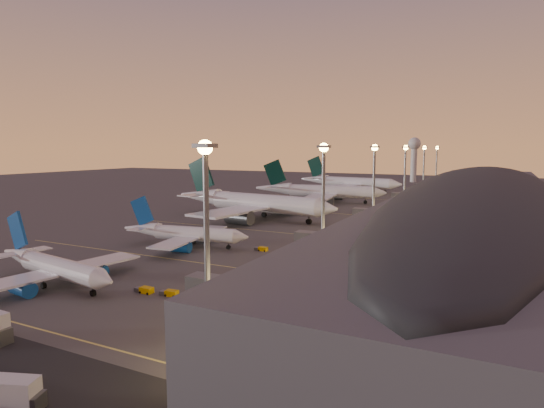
{
  "coord_description": "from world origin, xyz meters",
  "views": [
    {
      "loc": [
        67.1,
        -84.31,
        24.95
      ],
      "look_at": [
        2.0,
        45.0,
        7.0
      ],
      "focal_mm": 30.0,
      "sensor_mm": 36.0,
      "label": 1
    }
  ],
  "objects_px": {
    "baggage_tug_a": "(145,290)",
    "catering_truck_b": "(15,395)",
    "baggage_tug_b": "(170,293)",
    "airliner_narrow_north": "(184,233)",
    "baggage_tug_d": "(284,280)",
    "airliner_wide_mid": "(319,191)",
    "airliner_wide_far": "(349,182)",
    "baggage_tug_c": "(262,249)",
    "airliner_narrow_south": "(53,266)",
    "airliner_wide_near": "(251,202)",
    "radar_tower": "(414,152)"
  },
  "relations": [
    {
      "from": "airliner_wide_near",
      "to": "baggage_tug_c",
      "type": "height_order",
      "value": "airliner_wide_near"
    },
    {
      "from": "airliner_narrow_south",
      "to": "airliner_wide_near",
      "type": "distance_m",
      "value": 85.59
    },
    {
      "from": "baggage_tug_d",
      "to": "airliner_narrow_north",
      "type": "bearing_deg",
      "value": 93.63
    },
    {
      "from": "airliner_narrow_south",
      "to": "baggage_tug_c",
      "type": "height_order",
      "value": "airliner_narrow_south"
    },
    {
      "from": "airliner_narrow_south",
      "to": "airliner_wide_near",
      "type": "xyz_separation_m",
      "value": [
        -6.08,
        85.34,
        2.34
      ]
    },
    {
      "from": "airliner_narrow_north",
      "to": "catering_truck_b",
      "type": "xyz_separation_m",
      "value": [
        30.79,
        -66.22,
        -1.81
      ]
    },
    {
      "from": "airliner_narrow_north",
      "to": "airliner_wide_near",
      "type": "distance_m",
      "value": 48.9
    },
    {
      "from": "airliner_narrow_north",
      "to": "baggage_tug_d",
      "type": "distance_m",
      "value": 40.63
    },
    {
      "from": "baggage_tug_a",
      "to": "baggage_tug_c",
      "type": "bearing_deg",
      "value": 86.18
    },
    {
      "from": "baggage_tug_b",
      "to": "baggage_tug_d",
      "type": "height_order",
      "value": "baggage_tug_d"
    },
    {
      "from": "airliner_wide_mid",
      "to": "catering_truck_b",
      "type": "xyz_separation_m",
      "value": [
        33.82,
        -170.21,
        -3.61
      ]
    },
    {
      "from": "airliner_wide_mid",
      "to": "radar_tower",
      "type": "bearing_deg",
      "value": 74.66
    },
    {
      "from": "airliner_narrow_south",
      "to": "baggage_tug_b",
      "type": "height_order",
      "value": "airliner_narrow_south"
    },
    {
      "from": "baggage_tug_a",
      "to": "catering_truck_b",
      "type": "bearing_deg",
      "value": -66.81
    },
    {
      "from": "airliner_wide_mid",
      "to": "baggage_tug_b",
      "type": "xyz_separation_m",
      "value": [
        25.15,
        -136.85,
        -4.6
      ]
    },
    {
      "from": "airliner_narrow_north",
      "to": "baggage_tug_d",
      "type": "relative_size",
      "value": 8.0
    },
    {
      "from": "airliner_wide_mid",
      "to": "catering_truck_b",
      "type": "distance_m",
      "value": 173.57
    },
    {
      "from": "radar_tower",
      "to": "airliner_narrow_north",
      "type": "bearing_deg",
      "value": -93.2
    },
    {
      "from": "airliner_narrow_south",
      "to": "airliner_wide_far",
      "type": "bearing_deg",
      "value": 99.73
    },
    {
      "from": "airliner_wide_mid",
      "to": "baggage_tug_a",
      "type": "xyz_separation_m",
      "value": [
        20.25,
        -137.55,
        -4.57
      ]
    },
    {
      "from": "airliner_wide_far",
      "to": "baggage_tug_b",
      "type": "bearing_deg",
      "value": -73.08
    },
    {
      "from": "baggage_tug_b",
      "to": "airliner_wide_near",
      "type": "bearing_deg",
      "value": 105.29
    },
    {
      "from": "airliner_wide_mid",
      "to": "baggage_tug_d",
      "type": "relative_size",
      "value": 13.95
    },
    {
      "from": "baggage_tug_b",
      "to": "catering_truck_b",
      "type": "relative_size",
      "value": 0.58
    },
    {
      "from": "airliner_narrow_north",
      "to": "airliner_wide_far",
      "type": "distance_m",
      "value": 161.0
    },
    {
      "from": "airliner_wide_far",
      "to": "baggage_tug_c",
      "type": "xyz_separation_m",
      "value": [
        26.55,
        -156.75,
        -4.75
      ]
    },
    {
      "from": "airliner_wide_far",
      "to": "baggage_tug_d",
      "type": "height_order",
      "value": "airliner_wide_far"
    },
    {
      "from": "airliner_narrow_south",
      "to": "baggage_tug_a",
      "type": "relative_size",
      "value": 10.08
    },
    {
      "from": "radar_tower",
      "to": "airliner_wide_far",
      "type": "bearing_deg",
      "value": -102.6
    },
    {
      "from": "airliner_narrow_north",
      "to": "airliner_wide_near",
      "type": "relative_size",
      "value": 0.51
    },
    {
      "from": "catering_truck_b",
      "to": "baggage_tug_c",
      "type": "bearing_deg",
      "value": 78.47
    },
    {
      "from": "airliner_wide_far",
      "to": "baggage_tug_c",
      "type": "relative_size",
      "value": 18.91
    },
    {
      "from": "airliner_wide_near",
      "to": "baggage_tug_b",
      "type": "distance_m",
      "value": 86.53
    },
    {
      "from": "baggage_tug_b",
      "to": "catering_truck_b",
      "type": "xyz_separation_m",
      "value": [
        8.68,
        -33.36,
        0.99
      ]
    },
    {
      "from": "baggage_tug_c",
      "to": "catering_truck_b",
      "type": "distance_m",
      "value": 71.14
    },
    {
      "from": "airliner_narrow_south",
      "to": "airliner_narrow_north",
      "type": "bearing_deg",
      "value": 96.02
    },
    {
      "from": "airliner_narrow_south",
      "to": "baggage_tug_d",
      "type": "xyz_separation_m",
      "value": [
        37.92,
        19.32,
        -2.71
      ]
    },
    {
      "from": "airliner_wide_near",
      "to": "catering_truck_b",
      "type": "distance_m",
      "value": 120.8
    },
    {
      "from": "airliner_wide_far",
      "to": "baggage_tug_d",
      "type": "distance_m",
      "value": 183.75
    },
    {
      "from": "airliner_narrow_north",
      "to": "baggage_tug_d",
      "type": "height_order",
      "value": "airliner_narrow_north"
    },
    {
      "from": "airliner_wide_near",
      "to": "baggage_tug_b",
      "type": "bearing_deg",
      "value": -62.63
    },
    {
      "from": "baggage_tug_a",
      "to": "catering_truck_b",
      "type": "height_order",
      "value": "catering_truck_b"
    },
    {
      "from": "catering_truck_b",
      "to": "airliner_narrow_south",
      "type": "bearing_deg",
      "value": 117.78
    },
    {
      "from": "airliner_narrow_south",
      "to": "baggage_tug_d",
      "type": "bearing_deg",
      "value": 35.3
    },
    {
      "from": "airliner_wide_near",
      "to": "baggage_tug_d",
      "type": "height_order",
      "value": "airliner_wide_near"
    },
    {
      "from": "airliner_narrow_north",
      "to": "baggage_tug_c",
      "type": "height_order",
      "value": "airliner_narrow_north"
    },
    {
      "from": "airliner_narrow_south",
      "to": "airliner_wide_mid",
      "type": "distance_m",
      "value": 141.09
    },
    {
      "from": "baggage_tug_a",
      "to": "baggage_tug_d",
      "type": "relative_size",
      "value": 0.8
    },
    {
      "from": "airliner_narrow_south",
      "to": "airliner_narrow_north",
      "type": "distance_m",
      "value": 37.11
    },
    {
      "from": "catering_truck_b",
      "to": "baggage_tug_a",
      "type": "bearing_deg",
      "value": 92.43
    }
  ]
}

